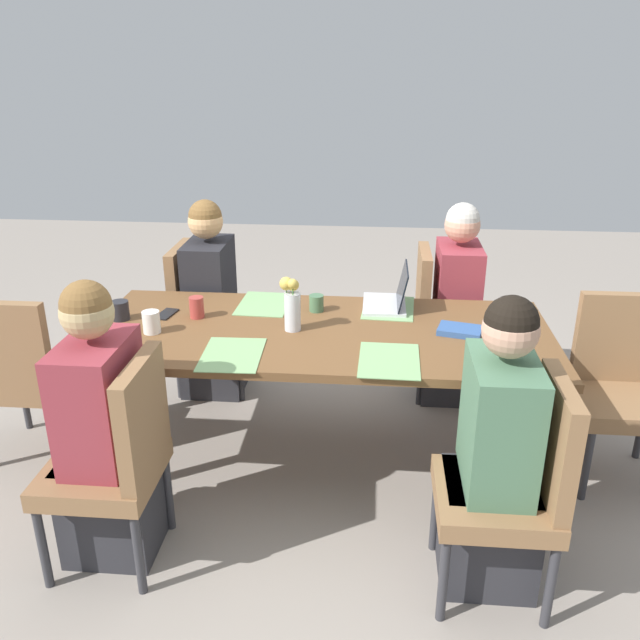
% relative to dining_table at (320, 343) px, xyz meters
% --- Properties ---
extents(ground_plane, '(10.00, 10.00, 0.00)m').
position_rel_dining_table_xyz_m(ground_plane, '(0.00, 0.00, -0.66)').
color(ground_plane, gray).
extents(dining_table, '(2.20, 0.96, 0.73)m').
position_rel_dining_table_xyz_m(dining_table, '(0.00, 0.00, 0.00)').
color(dining_table, brown).
rests_on(dining_table, ground_plane).
extents(chair_far_left_near, '(0.44, 0.44, 0.90)m').
position_rel_dining_table_xyz_m(chair_far_left_near, '(0.73, 0.78, -0.16)').
color(chair_far_left_near, olive).
rests_on(chair_far_left_near, ground_plane).
extents(person_far_left_near, '(0.36, 0.40, 1.19)m').
position_rel_dining_table_xyz_m(person_far_left_near, '(0.80, 0.72, -0.13)').
color(person_far_left_near, '#2D2D33').
rests_on(person_far_left_near, ground_plane).
extents(chair_far_left_mid, '(0.44, 0.44, 0.90)m').
position_rel_dining_table_xyz_m(chair_far_left_mid, '(-0.80, 0.81, -0.16)').
color(chair_far_left_mid, olive).
rests_on(chair_far_left_mid, ground_plane).
extents(person_far_left_mid, '(0.36, 0.40, 1.19)m').
position_rel_dining_table_xyz_m(person_far_left_mid, '(-0.73, 0.75, -0.13)').
color(person_far_left_mid, '#2D2D33').
rests_on(person_far_left_mid, ground_plane).
extents(chair_near_left_far, '(0.44, 0.44, 0.90)m').
position_rel_dining_table_xyz_m(chair_near_left_far, '(0.79, -0.78, -0.16)').
color(chair_near_left_far, olive).
rests_on(chair_near_left_far, ground_plane).
extents(person_near_left_far, '(0.36, 0.40, 1.19)m').
position_rel_dining_table_xyz_m(person_near_left_far, '(0.72, -0.72, -0.13)').
color(person_near_left_far, '#2D2D33').
rests_on(person_near_left_far, ground_plane).
extents(chair_near_right_near, '(0.44, 0.44, 0.90)m').
position_rel_dining_table_xyz_m(chair_near_right_near, '(-0.66, -0.82, -0.16)').
color(chair_near_right_near, olive).
rests_on(chair_near_right_near, ground_plane).
extents(person_near_right_near, '(0.36, 0.40, 1.19)m').
position_rel_dining_table_xyz_m(person_near_right_near, '(-0.73, -0.76, -0.13)').
color(person_near_right_near, '#2D2D33').
rests_on(person_near_right_near, ground_plane).
extents(chair_head_right_right_mid, '(0.44, 0.44, 0.90)m').
position_rel_dining_table_xyz_m(chair_head_right_right_mid, '(1.47, 0.10, -0.16)').
color(chair_head_right_right_mid, olive).
rests_on(chair_head_right_right_mid, ground_plane).
extents(chair_head_left_right_far, '(0.44, 0.44, 0.90)m').
position_rel_dining_table_xyz_m(chair_head_left_right_far, '(-1.45, -0.04, -0.16)').
color(chair_head_left_right_far, olive).
rests_on(chair_head_left_right_far, ground_plane).
extents(flower_vase, '(0.10, 0.09, 0.27)m').
position_rel_dining_table_xyz_m(flower_vase, '(0.13, 0.01, 0.21)').
color(flower_vase, silver).
rests_on(flower_vase, dining_table).
extents(placemat_far_left_near, '(0.27, 0.37, 0.00)m').
position_rel_dining_table_xyz_m(placemat_far_left_near, '(0.36, 0.32, 0.07)').
color(placemat_far_left_near, '#7FAD70').
rests_on(placemat_far_left_near, dining_table).
extents(placemat_far_left_mid, '(0.27, 0.36, 0.00)m').
position_rel_dining_table_xyz_m(placemat_far_left_mid, '(-0.33, 0.32, 0.07)').
color(placemat_far_left_mid, '#7FAD70').
rests_on(placemat_far_left_mid, dining_table).
extents(placemat_near_left_far, '(0.27, 0.37, 0.00)m').
position_rel_dining_table_xyz_m(placemat_near_left_far, '(0.32, -0.32, 0.07)').
color(placemat_near_left_far, '#7FAD70').
rests_on(placemat_near_left_far, dining_table).
extents(placemat_near_right_near, '(0.28, 0.37, 0.00)m').
position_rel_dining_table_xyz_m(placemat_near_right_near, '(-0.33, -0.32, 0.07)').
color(placemat_near_right_near, '#7FAD70').
rests_on(placemat_near_right_near, dining_table).
extents(laptop_near_right_near, '(0.22, 0.32, 0.21)m').
position_rel_dining_table_xyz_m(laptop_near_right_near, '(-0.34, -0.34, 0.11)').
color(laptop_near_right_near, silver).
rests_on(laptop_near_right_near, dining_table).
extents(coffee_mug_near_left, '(0.09, 0.09, 0.10)m').
position_rel_dining_table_xyz_m(coffee_mug_near_left, '(1.00, -0.05, 0.12)').
color(coffee_mug_near_left, '#232328').
rests_on(coffee_mug_near_left, dining_table).
extents(coffee_mug_near_right, '(0.08, 0.08, 0.11)m').
position_rel_dining_table_xyz_m(coffee_mug_near_right, '(0.79, 0.10, 0.12)').
color(coffee_mug_near_right, white).
rests_on(coffee_mug_near_right, dining_table).
extents(coffee_mug_centre_left, '(0.07, 0.07, 0.11)m').
position_rel_dining_table_xyz_m(coffee_mug_centre_left, '(0.63, -0.11, 0.12)').
color(coffee_mug_centre_left, '#AD3D38').
rests_on(coffee_mug_centre_left, dining_table).
extents(coffee_mug_centre_right, '(0.07, 0.07, 0.08)m').
position_rel_dining_table_xyz_m(coffee_mug_centre_right, '(0.04, -0.25, 0.11)').
color(coffee_mug_centre_right, '#47704C').
rests_on(coffee_mug_centre_right, dining_table).
extents(book_red_cover, '(0.23, 0.19, 0.03)m').
position_rel_dining_table_xyz_m(book_red_cover, '(-0.66, -0.02, 0.08)').
color(book_red_cover, '#335693').
rests_on(book_red_cover, dining_table).
extents(phone_black, '(0.10, 0.16, 0.01)m').
position_rel_dining_table_xyz_m(phone_black, '(0.79, -0.13, 0.07)').
color(phone_black, black).
rests_on(phone_black, dining_table).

